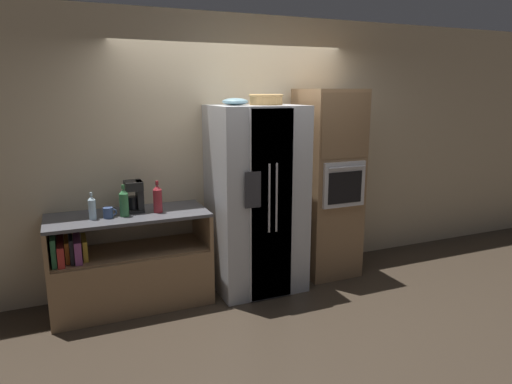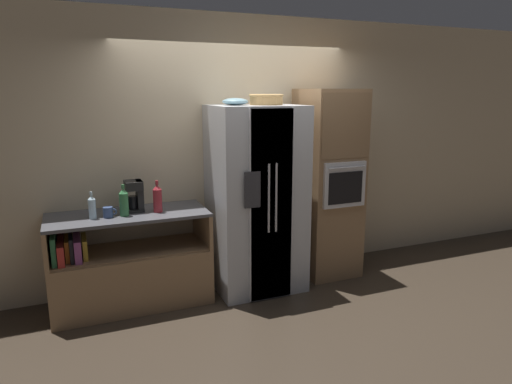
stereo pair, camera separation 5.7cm
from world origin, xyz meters
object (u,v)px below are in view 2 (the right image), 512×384
at_px(bottle_wide, 158,198).
at_px(fruit_bowl, 235,102).
at_px(refrigerator, 256,199).
at_px(wall_oven, 328,184).
at_px(coffee_maker, 136,194).
at_px(bottle_short, 92,207).
at_px(wicker_basket, 266,99).
at_px(mug, 108,212).
at_px(bottle_tall, 124,202).

bearing_deg(bottle_wide, fruit_bowl, -0.16).
distance_m(refrigerator, wall_oven, 0.89).
bearing_deg(refrigerator, coffee_maker, 173.12).
height_order(fruit_bowl, bottle_wide, fruit_bowl).
height_order(bottle_short, coffee_maker, coffee_maker).
bearing_deg(wicker_basket, refrigerator, 176.42).
height_order(mug, coffee_maker, coffee_maker).
height_order(wall_oven, bottle_tall, wall_oven).
bearing_deg(bottle_tall, fruit_bowl, 0.80).
distance_m(bottle_wide, mug, 0.46).
height_order(bottle_tall, bottle_short, bottle_tall).
bearing_deg(refrigerator, wall_oven, 4.02).
bearing_deg(mug, coffee_maker, 27.93).
distance_m(wicker_basket, bottle_wide, 1.43).
xyz_separation_m(wicker_basket, mug, (-1.55, 0.01, -0.99)).
bearing_deg(wall_oven, bottle_wide, -178.68).
bearing_deg(bottle_short, coffee_maker, 18.58).
xyz_separation_m(wicker_basket, bottle_tall, (-1.41, 0.01, -0.91)).
bearing_deg(mug, wicker_basket, -0.20).
bearing_deg(fruit_bowl, bottle_wide, 179.84).
bearing_deg(bottle_short, wicker_basket, -0.45).
xyz_separation_m(refrigerator, mug, (-1.45, -0.00, 0.01)).
height_order(bottle_wide, coffee_maker, bottle_wide).
relative_size(bottle_tall, coffee_maker, 1.00).
bearing_deg(mug, bottle_short, 176.72).
bearing_deg(bottle_tall, bottle_wide, 3.23).
relative_size(mug, coffee_maker, 0.41).
xyz_separation_m(bottle_short, coffee_maker, (0.40, 0.14, 0.05)).
xyz_separation_m(wall_oven, coffee_maker, (-2.06, 0.08, 0.04)).
relative_size(bottle_tall, bottle_wide, 0.97).
relative_size(fruit_bowl, bottle_tall, 0.86).
bearing_deg(fruit_bowl, coffee_maker, 172.56).
xyz_separation_m(wall_oven, fruit_bowl, (-1.09, -0.05, 0.90)).
height_order(wicker_basket, coffee_maker, wicker_basket).
relative_size(refrigerator, wicker_basket, 5.54).
bearing_deg(bottle_short, refrigerator, -0.25).
xyz_separation_m(refrigerator, fruit_bowl, (-0.21, 0.02, 0.98)).
bearing_deg(bottle_wide, coffee_maker, 145.51).
height_order(refrigerator, mug, refrigerator).
height_order(wicker_basket, bottle_short, wicker_basket).
xyz_separation_m(wall_oven, bottle_wide, (-1.88, -0.04, 0.01)).
xyz_separation_m(bottle_short, mug, (0.13, -0.01, -0.06)).
relative_size(fruit_bowl, coffee_maker, 0.86).
bearing_deg(wicker_basket, coffee_maker, 173.38).
xyz_separation_m(wall_oven, bottle_tall, (-2.19, -0.06, 0.01)).
distance_m(bottle_short, mug, 0.15).
bearing_deg(refrigerator, bottle_tall, 179.95).
relative_size(refrigerator, bottle_short, 7.63).
bearing_deg(wall_oven, bottle_short, -178.72).
height_order(wall_oven, wicker_basket, wall_oven).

